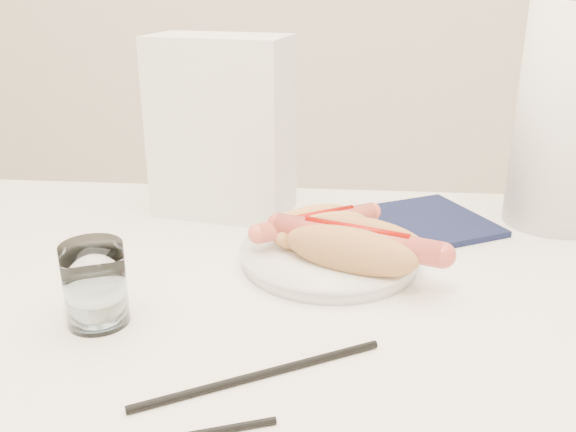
# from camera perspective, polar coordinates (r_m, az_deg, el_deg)

# --- Properties ---
(table) EXTENTS (1.20, 0.80, 0.75)m
(table) POSITION_cam_1_polar(r_m,az_deg,el_deg) (0.72, -0.03, -12.26)
(table) COLOR white
(table) RESTS_ON ground
(plate) EXTENTS (0.23, 0.23, 0.02)m
(plate) POSITION_cam_1_polar(r_m,az_deg,el_deg) (0.78, 3.81, -3.79)
(plate) COLOR white
(plate) RESTS_ON table
(hotdog_left) EXTENTS (0.15, 0.13, 0.05)m
(hotdog_left) POSITION_cam_1_polar(r_m,az_deg,el_deg) (0.79, 2.68, -1.04)
(hotdog_left) COLOR #E39F5A
(hotdog_left) RESTS_ON plate
(hotdog_right) EXTENTS (0.20, 0.13, 0.05)m
(hotdog_right) POSITION_cam_1_polar(r_m,az_deg,el_deg) (0.73, 6.18, -2.72)
(hotdog_right) COLOR tan
(hotdog_right) RESTS_ON plate
(water_glass) EXTENTS (0.06, 0.06, 0.09)m
(water_glass) POSITION_cam_1_polar(r_m,az_deg,el_deg) (0.67, -17.19, -5.97)
(water_glass) COLOR silver
(water_glass) RESTS_ON table
(chopstick_far) EXTENTS (0.21, 0.12, 0.01)m
(chopstick_far) POSITION_cam_1_polar(r_m,az_deg,el_deg) (0.58, -2.49, -14.24)
(chopstick_far) COLOR black
(chopstick_far) RESTS_ON table
(napkin_box) EXTENTS (0.21, 0.14, 0.26)m
(napkin_box) POSITION_cam_1_polar(r_m,az_deg,el_deg) (0.92, -6.04, 8.03)
(napkin_box) COLOR silver
(napkin_box) RESTS_ON table
(navy_napkin) EXTENTS (0.23, 0.23, 0.01)m
(navy_napkin) POSITION_cam_1_polar(r_m,az_deg,el_deg) (0.92, 12.28, -0.57)
(navy_napkin) COLOR #101534
(navy_napkin) RESTS_ON table
(paper_towel_roll) EXTENTS (0.17, 0.17, 0.31)m
(paper_towel_roll) POSITION_cam_1_polar(r_m,az_deg,el_deg) (0.95, 24.09, 8.12)
(paper_towel_roll) COLOR white
(paper_towel_roll) RESTS_ON table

